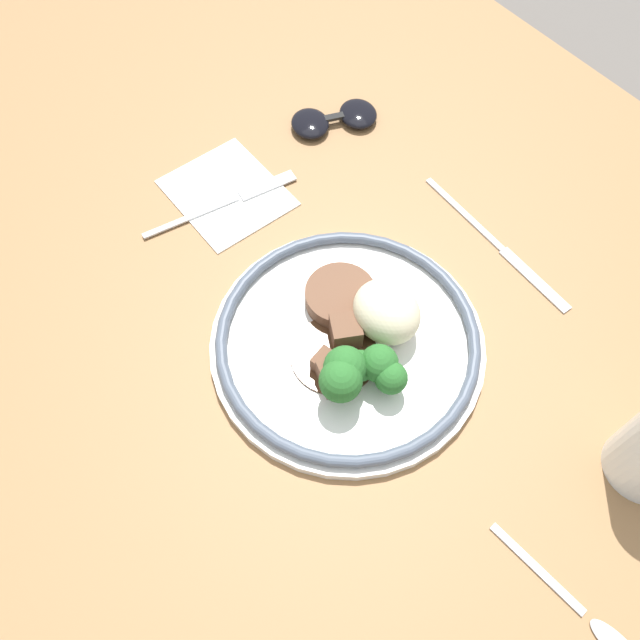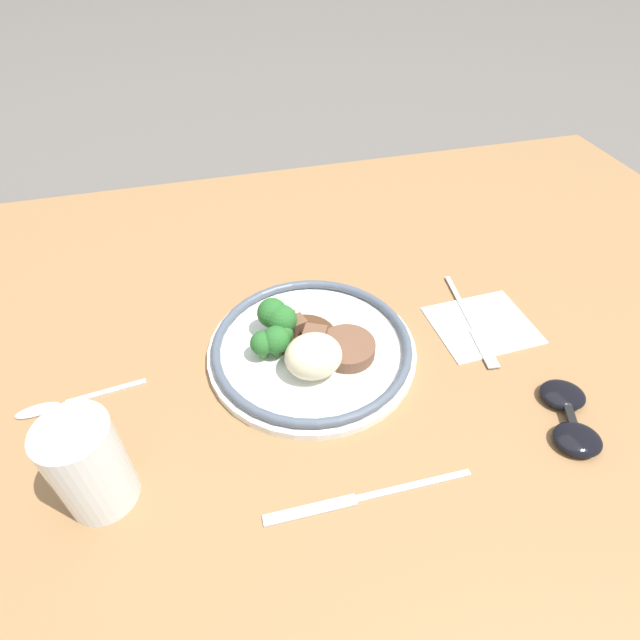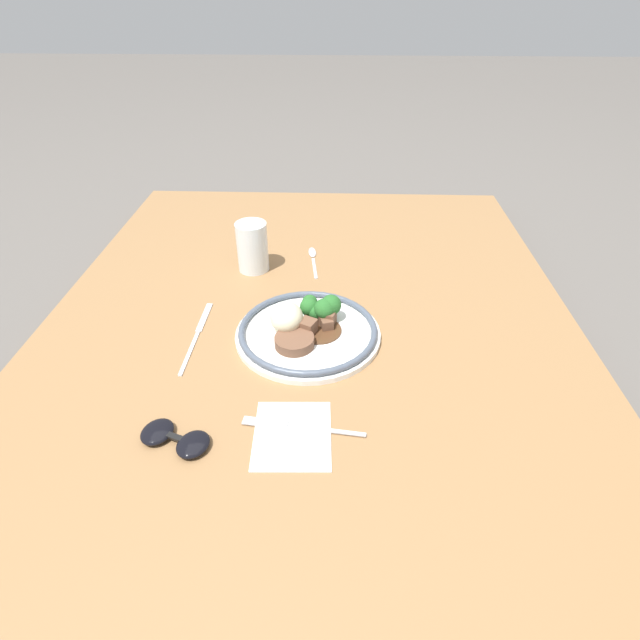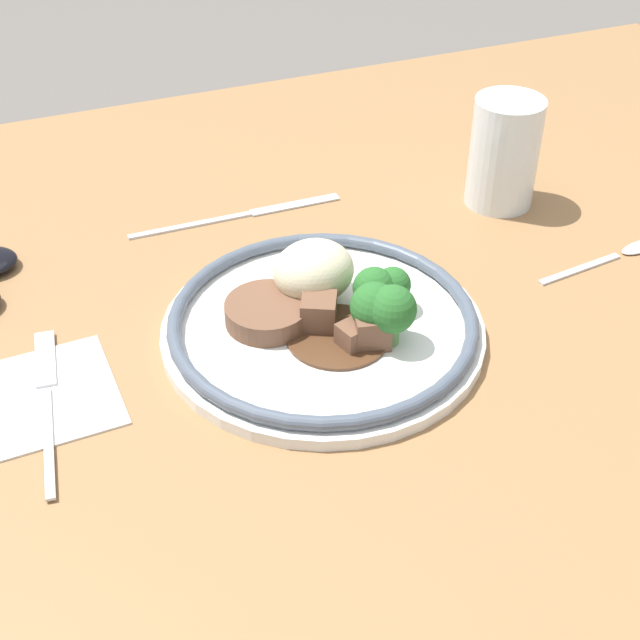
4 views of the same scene
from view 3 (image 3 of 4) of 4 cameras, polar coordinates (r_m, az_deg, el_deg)
The scene contains 9 objects.
ground_plane at distance 0.95m, azimuth -1.42°, elevation -4.73°, with size 8.00×8.00×0.00m, color #5B5651.
dining_table at distance 0.94m, azimuth -1.43°, elevation -3.77°, with size 1.51×1.05×0.04m.
napkin at distance 0.77m, azimuth -3.17°, elevation -12.97°, with size 0.14×0.12×0.00m.
plate at distance 0.94m, azimuth -1.66°, elevation -0.90°, with size 0.27×0.27×0.07m.
juice_glass at distance 1.15m, azimuth -7.71°, elevation 7.96°, with size 0.07×0.07×0.11m.
fork at distance 0.77m, azimuth -3.31°, elevation -11.99°, with size 0.03×0.19×0.00m.
knife at distance 0.98m, azimuth -13.83°, elevation -1.52°, with size 0.22×0.01×0.00m.
spoon at distance 1.21m, azimuth -0.82°, elevation 7.32°, with size 0.15×0.03×0.01m.
sunglasses at distance 0.78m, azimuth -16.24°, elevation -12.82°, with size 0.09×0.12×0.02m.
Camera 3 is at (-0.73, -0.05, 0.61)m, focal length 28.00 mm.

